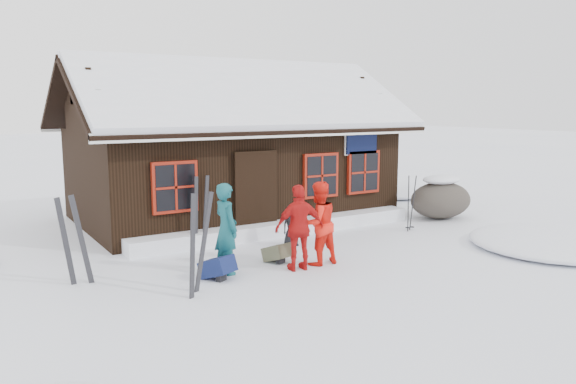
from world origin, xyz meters
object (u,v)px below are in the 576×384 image
skier_teal (226,228)px  ski_poles (411,204)px  boulder (441,199)px  backpack_olive (277,256)px  backpack_blue (218,271)px  ski_pair_left (198,245)px  skier_orange_right (299,228)px  skier_orange_left (318,223)px  skier_crouched (292,225)px

skier_teal → ski_poles: 5.57m
ski_poles → boulder: bearing=21.2°
skier_teal → backpack_olive: 1.37m
ski_poles → backpack_olive: (-4.33, -0.74, -0.54)m
ski_poles → backpack_blue: 5.94m
ski_pair_left → skier_orange_right: bearing=-22.3°
skier_teal → ski_pair_left: size_ratio=0.98×
skier_orange_right → skier_orange_left: bearing=-155.0°
boulder → skier_orange_left: bearing=-160.3°
skier_orange_left → skier_orange_right: size_ratio=1.00×
skier_orange_left → skier_orange_right: bearing=12.4°
backpack_blue → backpack_olive: 1.52m
skier_orange_left → ski_poles: 3.92m
backpack_blue → boulder: bearing=-11.1°
ski_poles → skier_teal: bearing=-171.2°
skier_teal → skier_orange_left: skier_teal is taller
skier_crouched → ski_pair_left: (-3.04, -1.90, 0.36)m
skier_orange_left → skier_orange_right: skier_orange_left is taller
backpack_blue → skier_orange_right: bearing=-35.2°
backpack_blue → ski_pair_left: bearing=-162.8°
skier_orange_left → backpack_olive: size_ratio=3.22×
skier_teal → skier_orange_left: (1.80, -0.42, -0.03)m
backpack_olive → skier_orange_left: bearing=-53.9°
boulder → backpack_olive: (-6.17, -1.46, -0.41)m
ski_pair_left → backpack_olive: ski_pair_left is taller
skier_teal → backpack_blue: 0.81m
skier_orange_right → ski_pair_left: ski_pair_left is taller
backpack_olive → ski_poles: bearing=-4.3°
skier_orange_right → boulder: bearing=-150.0°
skier_orange_left → backpack_blue: 2.22m
boulder → backpack_blue: 7.87m
boulder → backpack_blue: boulder is taller
boulder → backpack_olive: boulder is taller
skier_orange_left → backpack_olive: 1.07m
skier_orange_right → ski_poles: bearing=-150.8°
boulder → ski_pair_left: 8.55m
backpack_blue → backpack_olive: bearing=-10.7°
backpack_olive → skier_crouched: bearing=31.9°
backpack_blue → ski_poles: bearing=-13.7°
boulder → ski_poles: ski_poles is taller
skier_orange_right → ski_poles: skier_orange_right is taller
skier_teal → skier_orange_left: 1.85m
skier_teal → skier_orange_left: bearing=-104.9°
skier_orange_left → ski_poles: skier_orange_left is taller
skier_orange_left → backpack_blue: skier_orange_left is taller
skier_orange_left → skier_orange_right: 0.55m
skier_orange_left → skier_crouched: bearing=-104.8°
skier_crouched → backpack_olive: skier_crouched is taller
ski_pair_left → backpack_olive: size_ratio=3.40×
skier_teal → skier_orange_right: skier_teal is taller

